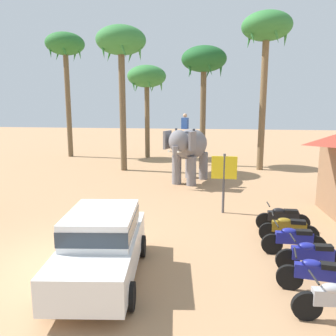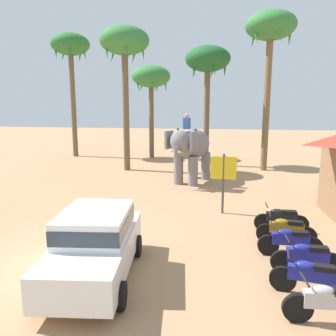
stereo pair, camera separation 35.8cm
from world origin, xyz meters
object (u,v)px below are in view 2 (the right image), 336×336
at_px(palm_tree_behind_elephant, 71,49).
at_px(palm_tree_leaning_seaward, 124,46).
at_px(motorcycle_nearest_camera, 330,302).
at_px(palm_tree_near_hut, 208,63).
at_px(motorcycle_second_in_row, 311,276).
at_px(motorcycle_fourth_in_row, 290,241).
at_px(palm_tree_left_of_road, 151,79).
at_px(elephant_with_mahout, 191,148).
at_px(motorcycle_far_in_row, 286,230).
at_px(motorcycle_end_of_row, 281,219).
at_px(palm_tree_far_back, 270,32).
at_px(motorcycle_mid_row, 307,257).
at_px(signboard_yellow, 223,172).
at_px(car_sedan_foreground, 96,242).

distance_m(palm_tree_behind_elephant, palm_tree_leaning_seaward, 8.57).
xyz_separation_m(motorcycle_nearest_camera, palm_tree_leaning_seaward, (-8.86, 15.00, 7.64)).
bearing_deg(palm_tree_near_hut, motorcycle_second_in_row, -78.00).
bearing_deg(motorcycle_fourth_in_row, palm_tree_left_of_road, 114.82).
bearing_deg(palm_tree_left_of_road, palm_tree_behind_elephant, -175.49).
relative_size(elephant_with_mahout, motorcycle_far_in_row, 2.23).
bearing_deg(motorcycle_end_of_row, palm_tree_far_back, 87.60).
bearing_deg(motorcycle_mid_row, signboard_yellow, 115.66).
xyz_separation_m(motorcycle_far_in_row, palm_tree_near_hut, (-3.54, 14.16, 6.86)).
xyz_separation_m(motorcycle_second_in_row, motorcycle_far_in_row, (-0.09, 2.90, 0.00)).
xyz_separation_m(car_sedan_foreground, palm_tree_near_hut, (1.41, 17.16, 6.40)).
distance_m(motorcycle_nearest_camera, palm_tree_left_of_road, 23.55).
relative_size(motorcycle_mid_row, motorcycle_fourth_in_row, 1.00).
bearing_deg(elephant_with_mahout, motorcycle_nearest_camera, -70.94).
height_order(elephant_with_mahout, motorcycle_end_of_row, elephant_with_mahout).
xyz_separation_m(car_sedan_foreground, elephant_with_mahout, (1.02, 11.09, 1.06)).
relative_size(motorcycle_far_in_row, motorcycle_end_of_row, 1.00).
distance_m(car_sedan_foreground, palm_tree_left_of_road, 21.22).
height_order(motorcycle_nearest_camera, palm_tree_left_of_road, palm_tree_left_of_road).
xyz_separation_m(elephant_with_mahout, motorcycle_second_in_row, (4.02, -11.00, -1.53)).
relative_size(motorcycle_nearest_camera, motorcycle_second_in_row, 1.00).
relative_size(palm_tree_near_hut, signboard_yellow, 3.54).
bearing_deg(motorcycle_mid_row, palm_tree_near_hut, 103.15).
distance_m(palm_tree_far_back, signboard_yellow, 12.65).
xyz_separation_m(elephant_with_mahout, motorcycle_fourth_in_row, (3.90, -8.98, -1.53)).
xyz_separation_m(motorcycle_mid_row, palm_tree_left_of_road, (-8.60, 19.07, 6.08)).
xyz_separation_m(motorcycle_end_of_row, palm_tree_far_back, (0.49, 11.75, 8.46)).
distance_m(motorcycle_nearest_camera, motorcycle_fourth_in_row, 3.01).
bearing_deg(motorcycle_second_in_row, palm_tree_near_hut, 102.00).
bearing_deg(palm_tree_behind_elephant, motorcycle_far_in_row, -47.69).
height_order(motorcycle_fourth_in_row, motorcycle_far_in_row, same).
distance_m(car_sedan_foreground, signboard_yellow, 6.49).
bearing_deg(motorcycle_nearest_camera, palm_tree_leaning_seaward, 120.58).
relative_size(motorcycle_far_in_row, palm_tree_left_of_road, 0.24).
xyz_separation_m(motorcycle_far_in_row, palm_tree_left_of_road, (-8.38, 17.17, 6.08)).
distance_m(motorcycle_second_in_row, signboard_yellow, 6.14).
distance_m(motorcycle_second_in_row, motorcycle_end_of_row, 3.96).
xyz_separation_m(motorcycle_second_in_row, motorcycle_fourth_in_row, (-0.12, 2.01, 0.00)).
distance_m(palm_tree_leaning_seaward, signboard_yellow, 12.47).
bearing_deg(signboard_yellow, palm_tree_near_hut, 97.61).
bearing_deg(palm_tree_far_back, motorcycle_fourth_in_row, -92.20).
distance_m(motorcycle_second_in_row, motorcycle_far_in_row, 2.90).
bearing_deg(palm_tree_left_of_road, elephant_with_mahout, -63.88).
bearing_deg(palm_tree_leaning_seaward, motorcycle_fourth_in_row, -54.29).
bearing_deg(signboard_yellow, palm_tree_leaning_seaward, 128.43).
height_order(motorcycle_mid_row, palm_tree_near_hut, palm_tree_near_hut).
bearing_deg(motorcycle_far_in_row, palm_tree_near_hut, 104.02).
xyz_separation_m(palm_tree_behind_elephant, palm_tree_far_back, (15.64, -3.83, -0.08)).
bearing_deg(motorcycle_nearest_camera, motorcycle_second_in_row, 96.86).
bearing_deg(motorcycle_far_in_row, signboard_yellow, 126.30).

